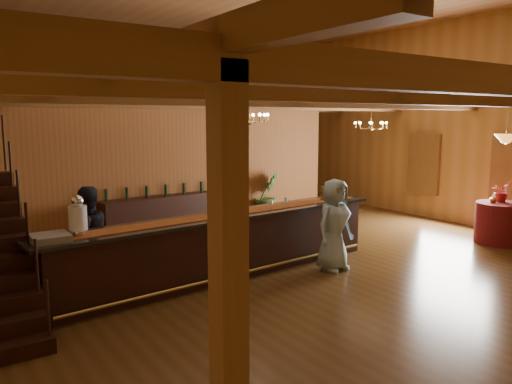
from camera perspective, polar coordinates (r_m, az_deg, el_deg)
floor at (r=10.67m, az=2.64°, el=-7.09°), size 14.00×14.00×0.00m
wall_back at (r=16.44m, az=-12.09°, el=7.86°), size 12.00×0.10×5.50m
wall_right at (r=14.67m, az=22.09°, el=7.40°), size 0.10×14.00×5.50m
beam_grid at (r=10.70m, az=1.12°, el=10.51°), size 11.90×13.90×0.39m
support_posts at (r=9.96m, az=4.42°, el=1.19°), size 9.20×10.20×3.20m
partition_wall at (r=13.10m, az=-8.25°, el=2.62°), size 9.00×0.18×3.10m
window_right_front at (r=13.85m, az=27.17°, el=2.09°), size 0.12×1.05×1.75m
window_right_back at (r=15.27m, az=18.63°, el=3.07°), size 0.12×1.05×1.75m
backroom_boxes at (r=15.12m, az=-10.75°, el=-0.59°), size 4.10×0.60×1.10m
tasting_bar at (r=9.06m, az=-3.46°, el=-6.09°), size 6.91×1.50×1.16m
beverage_dispenser at (r=7.74m, az=-19.68°, el=-2.61°), size 0.26×0.26×0.60m
glass_rack_tray at (r=7.55m, az=-22.48°, el=-4.86°), size 0.50×0.50×0.10m
raffle_drum at (r=10.58m, az=8.18°, el=0.01°), size 0.34×0.24×0.30m
bar_bottle_0 at (r=8.98m, az=-4.31°, el=-1.57°), size 0.07×0.07×0.30m
bar_bottle_1 at (r=9.27m, az=-1.83°, el=-1.25°), size 0.07×0.07×0.30m
backbar_shelf at (r=12.68m, az=-10.21°, el=-2.53°), size 3.41×0.88×0.95m
round_table at (r=12.77m, az=26.10°, el=-3.20°), size 1.08×1.08×0.94m
chandelier_left at (r=10.49m, az=-0.74°, el=8.51°), size 0.80×0.80×0.49m
chandelier_right at (r=13.04m, az=12.97°, el=7.48°), size 0.80×0.80×0.67m
pendant_lamp at (r=12.56m, az=26.67°, el=5.48°), size 0.52×0.52×0.90m
bartender at (r=9.76m, az=-3.05°, el=-3.45°), size 0.70×0.55×1.69m
staff_second at (r=8.84m, az=-18.75°, el=-4.98°), size 0.97×0.84×1.74m
guest at (r=9.50m, az=8.95°, el=-3.72°), size 0.91×0.66×1.74m
floor_plant at (r=14.16m, az=1.30°, el=-0.40°), size 0.82×0.69×1.37m
table_flowers at (r=12.84m, az=26.20°, el=0.09°), size 0.51×0.46×0.49m
table_vase at (r=12.61m, az=25.50°, el=-0.50°), size 0.18×0.18×0.27m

